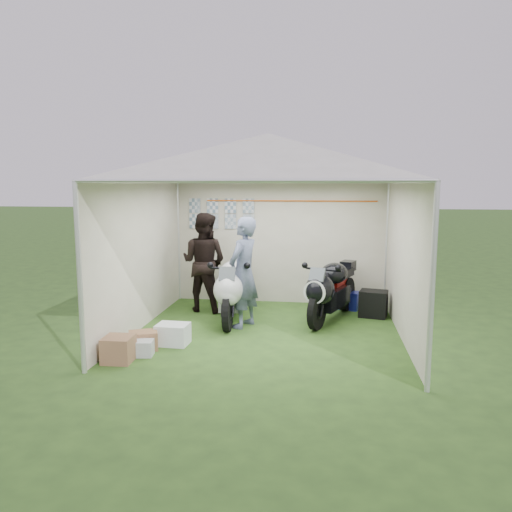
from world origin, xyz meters
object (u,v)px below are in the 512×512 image
(motorcycle_white, at_px, (233,287))
(crate_3, at_px, (143,341))
(paddock_stand, at_px, (347,300))
(person_dark_jacket, at_px, (204,262))
(canopy_tent, at_px, (268,163))
(crate_0, at_px, (173,334))
(crate_1, at_px, (119,349))
(motorcycle_black, at_px, (330,288))
(crate_2, at_px, (142,348))
(person_blue_jacket, at_px, (243,272))
(equipment_box, at_px, (373,304))

(motorcycle_white, relative_size, crate_3, 5.38)
(paddock_stand, relative_size, person_dark_jacket, 0.25)
(canopy_tent, xyz_separation_m, crate_0, (-1.26, -0.84, -2.43))
(canopy_tent, xyz_separation_m, crate_1, (-1.74, -1.60, -2.41))
(motorcycle_black, distance_m, person_dark_jacket, 2.30)
(paddock_stand, bearing_deg, crate_0, -136.57)
(crate_1, bearing_deg, crate_3, 73.59)
(crate_2, bearing_deg, crate_1, -131.14)
(canopy_tent, xyz_separation_m, person_blue_jacket, (-0.41, 0.19, -1.70))
(crate_1, bearing_deg, canopy_tent, 42.59)
(crate_3, bearing_deg, motorcycle_white, 59.70)
(paddock_stand, xyz_separation_m, crate_3, (-2.88, -2.69, -0.03))
(equipment_box, xyz_separation_m, crate_0, (-2.96, -1.92, -0.08))
(person_dark_jacket, relative_size, person_blue_jacket, 1.00)
(motorcycle_black, bearing_deg, person_dark_jacket, -169.22)
(motorcycle_white, relative_size, motorcycle_black, 1.08)
(paddock_stand, distance_m, crate_3, 3.94)
(motorcycle_black, relative_size, equipment_box, 4.21)
(person_blue_jacket, xyz_separation_m, crate_0, (-0.85, -1.03, -0.73))
(person_dark_jacket, bearing_deg, crate_0, 104.11)
(crate_2, bearing_deg, person_blue_jacket, 54.27)
(equipment_box, xyz_separation_m, crate_3, (-3.30, -2.20, -0.10))
(crate_3, bearing_deg, person_dark_jacket, 81.77)
(crate_0, bearing_deg, motorcycle_black, 35.01)
(crate_2, bearing_deg, person_dark_jacket, 84.32)
(person_blue_jacket, height_order, crate_3, person_blue_jacket)
(motorcycle_white, height_order, crate_0, motorcycle_white)
(motorcycle_black, xyz_separation_m, crate_1, (-2.71, -2.33, -0.39))
(equipment_box, height_order, crate_0, equipment_box)
(canopy_tent, xyz_separation_m, crate_2, (-1.52, -1.35, -2.47))
(crate_2, bearing_deg, motorcycle_white, 64.90)
(crate_2, bearing_deg, motorcycle_black, 39.85)
(canopy_tent, distance_m, paddock_stand, 3.15)
(motorcycle_black, bearing_deg, paddock_stand, 90.00)
(canopy_tent, relative_size, motorcycle_white, 2.74)
(canopy_tent, distance_m, crate_3, 3.13)
(motorcycle_black, xyz_separation_m, crate_2, (-2.48, -2.07, -0.45))
(person_dark_jacket, xyz_separation_m, crate_0, (0.01, -1.95, -0.73))
(motorcycle_white, relative_size, crate_1, 5.62)
(canopy_tent, bearing_deg, motorcycle_black, 36.96)
(person_blue_jacket, relative_size, equipment_box, 3.87)
(motorcycle_white, xyz_separation_m, crate_3, (-0.95, -1.63, -0.44))
(crate_0, relative_size, crate_2, 1.58)
(crate_0, bearing_deg, crate_3, -140.54)
(paddock_stand, xyz_separation_m, equipment_box, (0.42, -0.49, 0.07))
(paddock_stand, relative_size, crate_0, 0.98)
(equipment_box, xyz_separation_m, crate_1, (-3.44, -2.69, -0.06))
(equipment_box, bearing_deg, motorcycle_black, -153.64)
(canopy_tent, xyz_separation_m, motorcycle_black, (0.96, 0.72, -2.02))
(crate_2, bearing_deg, crate_3, 107.96)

